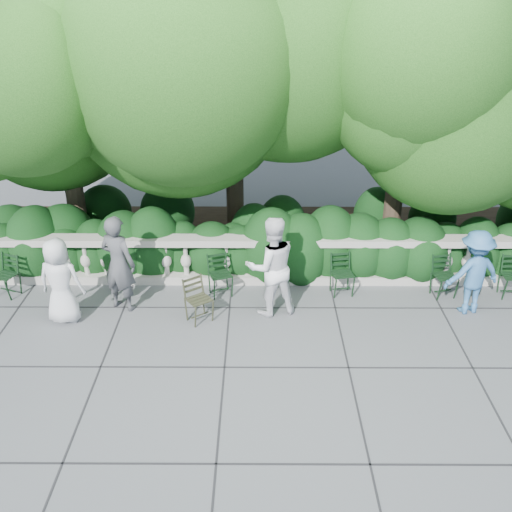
{
  "coord_description": "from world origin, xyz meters",
  "views": [
    {
      "loc": [
        0.05,
        -8.36,
        5.77
      ],
      "look_at": [
        0.0,
        1.0,
        1.0
      ],
      "focal_mm": 40.0,
      "sensor_mm": 36.0,
      "label": 1
    }
  ],
  "objects_px": {
    "chair_c": "(279,295)",
    "chair_b": "(223,298)",
    "person_older_blue": "(474,272)",
    "person_casual_man": "(271,266)",
    "chair_weathered": "(204,324)",
    "chair_e": "(445,300)",
    "person_woman_grey": "(119,263)",
    "chair_d": "(343,297)",
    "person_businessman": "(60,281)",
    "chair_a": "(4,299)",
    "chair_f": "(511,300)"
  },
  "relations": [
    {
      "from": "chair_weathered",
      "to": "person_casual_man",
      "type": "xyz_separation_m",
      "value": [
        1.22,
        0.44,
        0.95
      ]
    },
    {
      "from": "person_casual_man",
      "to": "chair_weathered",
      "type": "bearing_deg",
      "value": 4.01
    },
    {
      "from": "person_businessman",
      "to": "person_woman_grey",
      "type": "relative_size",
      "value": 0.87
    },
    {
      "from": "chair_d",
      "to": "chair_a",
      "type": "bearing_deg",
      "value": 171.26
    },
    {
      "from": "chair_e",
      "to": "chair_f",
      "type": "bearing_deg",
      "value": -13.65
    },
    {
      "from": "chair_d",
      "to": "person_businessman",
      "type": "xyz_separation_m",
      "value": [
        -5.15,
        -0.8,
        0.81
      ]
    },
    {
      "from": "chair_c",
      "to": "person_older_blue",
      "type": "xyz_separation_m",
      "value": [
        3.5,
        -0.55,
        0.81
      ]
    },
    {
      "from": "chair_b",
      "to": "chair_c",
      "type": "height_order",
      "value": "same"
    },
    {
      "from": "chair_a",
      "to": "person_businessman",
      "type": "relative_size",
      "value": 0.52
    },
    {
      "from": "chair_a",
      "to": "chair_d",
      "type": "height_order",
      "value": "same"
    },
    {
      "from": "chair_weathered",
      "to": "person_woman_grey",
      "type": "bearing_deg",
      "value": 124.26
    },
    {
      "from": "chair_d",
      "to": "chair_f",
      "type": "distance_m",
      "value": 3.25
    },
    {
      "from": "chair_a",
      "to": "person_casual_man",
      "type": "xyz_separation_m",
      "value": [
        5.19,
        -0.43,
        0.95
      ]
    },
    {
      "from": "chair_b",
      "to": "chair_e",
      "type": "relative_size",
      "value": 1.0
    },
    {
      "from": "chair_f",
      "to": "person_woman_grey",
      "type": "relative_size",
      "value": 0.45
    },
    {
      "from": "chair_a",
      "to": "person_businessman",
      "type": "bearing_deg",
      "value": -5.45
    },
    {
      "from": "chair_f",
      "to": "person_businessman",
      "type": "relative_size",
      "value": 0.52
    },
    {
      "from": "chair_c",
      "to": "chair_d",
      "type": "bearing_deg",
      "value": -15.59
    },
    {
      "from": "chair_a",
      "to": "chair_e",
      "type": "height_order",
      "value": "same"
    },
    {
      "from": "chair_b",
      "to": "person_casual_man",
      "type": "xyz_separation_m",
      "value": [
        0.92,
        -0.46,
        0.95
      ]
    },
    {
      "from": "chair_e",
      "to": "person_casual_man",
      "type": "distance_m",
      "value": 3.55
    },
    {
      "from": "chair_c",
      "to": "person_businessman",
      "type": "height_order",
      "value": "person_businessman"
    },
    {
      "from": "chair_f",
      "to": "chair_b",
      "type": "bearing_deg",
      "value": -178.38
    },
    {
      "from": "chair_c",
      "to": "chair_b",
      "type": "bearing_deg",
      "value": 175.7
    },
    {
      "from": "chair_f",
      "to": "chair_weathered",
      "type": "distance_m",
      "value": 5.95
    },
    {
      "from": "chair_a",
      "to": "chair_b",
      "type": "bearing_deg",
      "value": 21.56
    },
    {
      "from": "person_businessman",
      "to": "person_older_blue",
      "type": "height_order",
      "value": "person_older_blue"
    },
    {
      "from": "person_older_blue",
      "to": "chair_weathered",
      "type": "bearing_deg",
      "value": -7.53
    },
    {
      "from": "chair_e",
      "to": "person_casual_man",
      "type": "relative_size",
      "value": 0.44
    },
    {
      "from": "chair_b",
      "to": "person_woman_grey",
      "type": "distance_m",
      "value": 2.11
    },
    {
      "from": "chair_b",
      "to": "person_older_blue",
      "type": "height_order",
      "value": "person_older_blue"
    },
    {
      "from": "chair_e",
      "to": "person_older_blue",
      "type": "xyz_separation_m",
      "value": [
        0.28,
        -0.39,
        0.81
      ]
    },
    {
      "from": "chair_weathered",
      "to": "person_woman_grey",
      "type": "distance_m",
      "value": 1.91
    },
    {
      "from": "chair_d",
      "to": "chair_weathered",
      "type": "bearing_deg",
      "value": -169.77
    },
    {
      "from": "person_woman_grey",
      "to": "person_casual_man",
      "type": "distance_m",
      "value": 2.79
    },
    {
      "from": "chair_c",
      "to": "person_older_blue",
      "type": "distance_m",
      "value": 3.64
    },
    {
      "from": "chair_weathered",
      "to": "person_woman_grey",
      "type": "height_order",
      "value": "person_woman_grey"
    },
    {
      "from": "chair_e",
      "to": "person_woman_grey",
      "type": "bearing_deg",
      "value": 169.5
    },
    {
      "from": "chair_a",
      "to": "chair_c",
      "type": "bearing_deg",
      "value": 22.89
    },
    {
      "from": "chair_d",
      "to": "person_businessman",
      "type": "relative_size",
      "value": 0.52
    },
    {
      "from": "chair_c",
      "to": "person_businessman",
      "type": "xyz_separation_m",
      "value": [
        -3.9,
        -0.9,
        0.81
      ]
    },
    {
      "from": "chair_c",
      "to": "chair_f",
      "type": "height_order",
      "value": "same"
    },
    {
      "from": "chair_f",
      "to": "chair_d",
      "type": "bearing_deg",
      "value": -179.37
    },
    {
      "from": "person_businessman",
      "to": "chair_d",
      "type": "bearing_deg",
      "value": -164.53
    },
    {
      "from": "chair_e",
      "to": "person_businessman",
      "type": "xyz_separation_m",
      "value": [
        -7.13,
        -0.73,
        0.81
      ]
    },
    {
      "from": "chair_e",
      "to": "chair_a",
      "type": "bearing_deg",
      "value": 166.83
    },
    {
      "from": "chair_b",
      "to": "chair_weathered",
      "type": "xyz_separation_m",
      "value": [
        -0.3,
        -0.9,
        0.0
      ]
    },
    {
      "from": "chair_d",
      "to": "person_casual_man",
      "type": "bearing_deg",
      "value": -169.88
    },
    {
      "from": "chair_weathered",
      "to": "person_businessman",
      "type": "xyz_separation_m",
      "value": [
        -2.52,
        0.14,
        0.81
      ]
    },
    {
      "from": "chair_d",
      "to": "person_woman_grey",
      "type": "distance_m",
      "value": 4.32
    }
  ]
}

